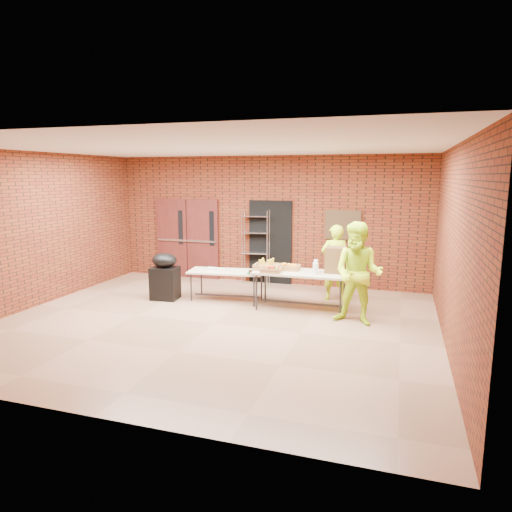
{
  "coord_description": "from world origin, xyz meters",
  "views": [
    {
      "loc": [
        3.21,
        -7.5,
        2.71
      ],
      "look_at": [
        0.38,
        1.4,
        1.06
      ],
      "focal_mm": 32.0,
      "sensor_mm": 36.0,
      "label": 1
    }
  ],
  "objects_px": {
    "table_left": "(226,273)",
    "volunteer_woman": "(335,262)",
    "coffee_dispenser": "(336,260)",
    "table_right": "(301,275)",
    "volunteer_man": "(358,274)",
    "wire_rack": "(256,247)",
    "covered_grill": "(165,276)"
  },
  "relations": [
    {
      "from": "table_left",
      "to": "covered_grill",
      "type": "relative_size",
      "value": 1.64
    },
    {
      "from": "covered_grill",
      "to": "volunteer_woman",
      "type": "height_order",
      "value": "volunteer_woman"
    },
    {
      "from": "wire_rack",
      "to": "volunteer_woman",
      "type": "distance_m",
      "value": 2.34
    },
    {
      "from": "coffee_dispenser",
      "to": "volunteer_woman",
      "type": "bearing_deg",
      "value": 98.77
    },
    {
      "from": "table_left",
      "to": "coffee_dispenser",
      "type": "height_order",
      "value": "coffee_dispenser"
    },
    {
      "from": "volunteer_man",
      "to": "covered_grill",
      "type": "bearing_deg",
      "value": -174.19
    },
    {
      "from": "table_left",
      "to": "volunteer_woman",
      "type": "distance_m",
      "value": 2.39
    },
    {
      "from": "wire_rack",
      "to": "table_right",
      "type": "distance_m",
      "value": 2.5
    },
    {
      "from": "table_left",
      "to": "wire_rack",
      "type": "bearing_deg",
      "value": 79.31
    },
    {
      "from": "table_left",
      "to": "coffee_dispenser",
      "type": "bearing_deg",
      "value": -7.52
    },
    {
      "from": "table_left",
      "to": "covered_grill",
      "type": "height_order",
      "value": "covered_grill"
    },
    {
      "from": "coffee_dispenser",
      "to": "covered_grill",
      "type": "xyz_separation_m",
      "value": [
        -3.7,
        -0.29,
        -0.53
      ]
    },
    {
      "from": "wire_rack",
      "to": "table_right",
      "type": "height_order",
      "value": "wire_rack"
    },
    {
      "from": "table_left",
      "to": "volunteer_woman",
      "type": "bearing_deg",
      "value": 12.47
    },
    {
      "from": "covered_grill",
      "to": "volunteer_man",
      "type": "distance_m",
      "value": 4.26
    },
    {
      "from": "table_right",
      "to": "coffee_dispenser",
      "type": "bearing_deg",
      "value": 11.42
    },
    {
      "from": "table_left",
      "to": "table_right",
      "type": "distance_m",
      "value": 1.7
    },
    {
      "from": "table_right",
      "to": "wire_rack",
      "type": "bearing_deg",
      "value": 129.11
    },
    {
      "from": "coffee_dispenser",
      "to": "table_right",
      "type": "bearing_deg",
      "value": -168.26
    },
    {
      "from": "volunteer_man",
      "to": "table_left",
      "type": "bearing_deg",
      "value": 177.34
    },
    {
      "from": "table_right",
      "to": "volunteer_man",
      "type": "distance_m",
      "value": 1.34
    },
    {
      "from": "wire_rack",
      "to": "coffee_dispenser",
      "type": "height_order",
      "value": "wire_rack"
    },
    {
      "from": "table_right",
      "to": "volunteer_woman",
      "type": "relative_size",
      "value": 1.15
    },
    {
      "from": "covered_grill",
      "to": "wire_rack",
      "type": "bearing_deg",
      "value": 49.55
    },
    {
      "from": "table_right",
      "to": "volunteer_man",
      "type": "xyz_separation_m",
      "value": [
        1.19,
        -0.59,
        0.23
      ]
    },
    {
      "from": "coffee_dispenser",
      "to": "volunteer_woman",
      "type": "relative_size",
      "value": 0.31
    },
    {
      "from": "table_right",
      "to": "volunteer_man",
      "type": "height_order",
      "value": "volunteer_man"
    },
    {
      "from": "volunteer_woman",
      "to": "volunteer_man",
      "type": "xyz_separation_m",
      "value": [
        0.64,
        -1.54,
        0.11
      ]
    },
    {
      "from": "coffee_dispenser",
      "to": "volunteer_man",
      "type": "xyz_separation_m",
      "value": [
        0.51,
        -0.73,
        -0.1
      ]
    },
    {
      "from": "table_left",
      "to": "volunteer_woman",
      "type": "height_order",
      "value": "volunteer_woman"
    },
    {
      "from": "table_left",
      "to": "coffee_dispenser",
      "type": "xyz_separation_m",
      "value": [
        2.36,
        -0.01,
        0.43
      ]
    },
    {
      "from": "wire_rack",
      "to": "table_left",
      "type": "distance_m",
      "value": 1.8
    }
  ]
}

